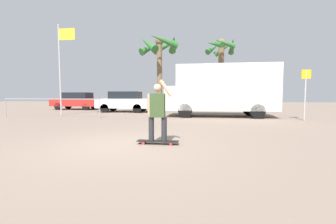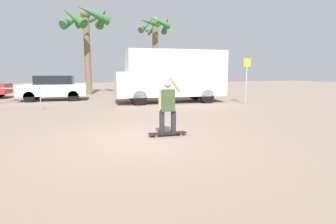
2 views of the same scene
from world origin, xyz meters
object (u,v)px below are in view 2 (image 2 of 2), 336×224
at_px(person_skateboarder, 168,104).
at_px(palm_tree_center_background, 87,24).
at_px(palm_tree_near_van, 155,35).
at_px(street_sign, 247,75).
at_px(parked_car_white, 54,87).
at_px(camper_van, 172,74).
at_px(skateboard, 168,133).

xyz_separation_m(person_skateboarder, palm_tree_center_background, (-2.46, 15.06, 4.55)).
xyz_separation_m(palm_tree_near_van, street_sign, (3.16, -9.49, -3.27)).
distance_m(person_skateboarder, palm_tree_near_van, 16.58).
xyz_separation_m(person_skateboarder, parked_car_white, (-4.51, 10.93, -0.09)).
bearing_deg(palm_tree_center_background, person_skateboarder, -80.72).
height_order(camper_van, street_sign, camper_van).
xyz_separation_m(palm_tree_center_background, street_sign, (8.74, -8.77, -3.84)).
bearing_deg(palm_tree_center_background, camper_van, -55.33).
bearing_deg(parked_car_white, person_skateboarder, -67.57).
xyz_separation_m(person_skateboarder, camper_van, (2.43, 7.99, 0.74)).
bearing_deg(skateboard, palm_tree_center_background, 99.29).
bearing_deg(palm_tree_near_van, camper_van, -95.07).
height_order(person_skateboarder, parked_car_white, person_skateboarder).
distance_m(parked_car_white, street_sign, 11.78).
bearing_deg(palm_tree_center_background, parked_car_white, -116.43).
bearing_deg(camper_van, palm_tree_center_background, 124.67).
bearing_deg(camper_van, palm_tree_near_van, 84.93).
bearing_deg(street_sign, person_skateboarder, -134.95).
bearing_deg(skateboard, person_skateboarder, 180.00).
relative_size(camper_van, parked_car_white, 1.59).
height_order(parked_car_white, street_sign, street_sign).
distance_m(palm_tree_near_van, street_sign, 10.53).
relative_size(parked_car_white, palm_tree_center_background, 0.59).
relative_size(person_skateboarder, parked_car_white, 0.40).
height_order(skateboard, person_skateboarder, person_skateboarder).
height_order(skateboard, palm_tree_center_background, palm_tree_center_background).
relative_size(palm_tree_near_van, street_sign, 2.56).
height_order(parked_car_white, palm_tree_center_background, palm_tree_center_background).
height_order(skateboard, camper_van, camper_van).
relative_size(skateboard, person_skateboarder, 0.68).
distance_m(person_skateboarder, street_sign, 8.92).
xyz_separation_m(skateboard, palm_tree_center_background, (-2.46, 15.06, 5.38)).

